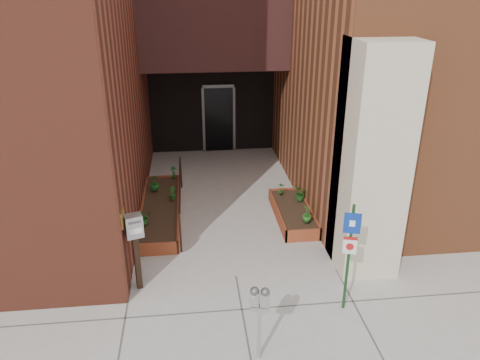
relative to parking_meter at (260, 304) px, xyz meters
name	(u,v)px	position (x,y,z in m)	size (l,w,h in m)	color
ground	(236,276)	(-0.12, 2.13, -0.99)	(80.00, 80.00, 0.00)	#9E9991
planter_left	(161,211)	(-1.67, 4.83, -0.86)	(0.90, 3.60, 0.30)	maroon
planter_right	(293,213)	(1.48, 4.33, -0.86)	(0.80, 2.20, 0.30)	maroon
handrail	(180,188)	(-1.17, 4.78, -0.25)	(0.04, 3.34, 0.90)	black
parking_meter	(260,304)	(0.00, 0.00, 0.00)	(0.30, 0.17, 1.28)	#9B9B9D
sign_post	(350,247)	(1.65, 0.98, 0.24)	(0.27, 0.10, 2.01)	#143719
payment_dropbox	(135,236)	(-1.94, 1.99, 0.10)	(0.35, 0.30, 1.52)	black
shrub_left_a	(144,217)	(-1.97, 3.91, -0.52)	(0.30, 0.30, 0.34)	#24621C
shrub_left_b	(172,193)	(-1.39, 5.10, -0.53)	(0.18, 0.18, 0.33)	#1B601D
shrub_left_c	(154,183)	(-1.85, 5.69, -0.49)	(0.23, 0.23, 0.41)	#18551A
shrub_left_d	(174,172)	(-1.37, 6.43, -0.52)	(0.18, 0.18, 0.34)	#18571A
shrub_right_a	(307,214)	(1.62, 3.60, -0.50)	(0.21, 0.21, 0.38)	#26621C
shrub_right_b	(281,189)	(1.32, 5.06, -0.53)	(0.17, 0.17, 0.33)	#1B5618
shrub_right_c	(300,194)	(1.73, 4.69, -0.51)	(0.32, 0.32, 0.36)	#175219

